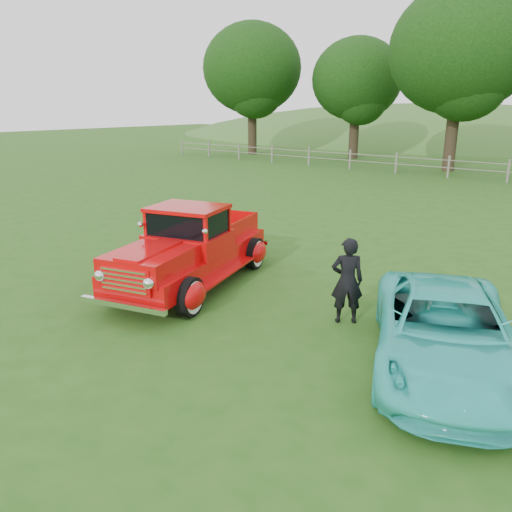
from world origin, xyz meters
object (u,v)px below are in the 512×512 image
Objects in this scene: tree_far_west at (252,69)px; man at (347,281)px; red_pickup at (191,250)px; tree_near_west at (461,50)px; tree_mid_west at (357,79)px; teal_sedan at (445,331)px.

tree_far_west is 33.15m from man.
red_pickup is at bearing -53.42° from tree_far_west.
tree_far_west is at bearing -85.26° from man.
tree_near_west is at bearing 79.63° from red_pickup.
tree_near_west reaches higher than tree_mid_west.
tree_near_west is 24.45m from red_pickup.
tree_far_west is 8.30m from tree_mid_west.
teal_sedan is (15.87, -26.81, -4.95)m from tree_mid_west.
man is (-1.97, 0.58, 0.20)m from teal_sedan.
man is at bearing -10.19° from red_pickup.
tree_near_west is at bearing -113.12° from man.
man is at bearing 139.30° from teal_sedan.
tree_far_west reaches higher than tree_mid_west.
tree_near_west is 2.39× the size of teal_sedan.
tree_far_west reaches higher than teal_sedan.
red_pickup is (18.25, -24.59, -5.69)m from tree_far_west.
tree_near_west reaches higher than teal_sedan.
tree_mid_west reaches higher than teal_sedan.
tree_far_west is 1.17× the size of tree_mid_west.
tree_mid_west is 30.06m from man.
tree_mid_west is 1.61× the size of red_pickup.
teal_sedan is at bearing 126.36° from man.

